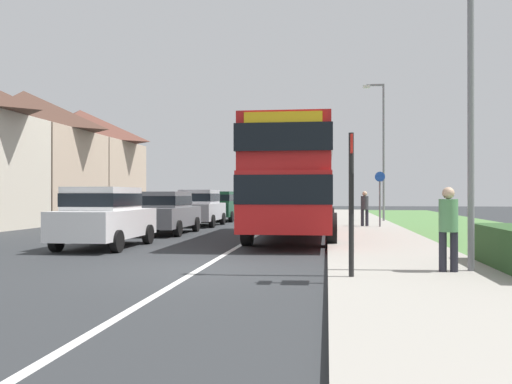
# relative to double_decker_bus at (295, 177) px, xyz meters

# --- Properties ---
(ground_plane) EXTENTS (120.00, 120.00, 0.00)m
(ground_plane) POSITION_rel_double_decker_bus_xyz_m (-1.47, -8.14, -2.14)
(ground_plane) COLOR #2D3033
(lane_marking_centre) EXTENTS (0.14, 60.00, 0.01)m
(lane_marking_centre) POSITION_rel_double_decker_bus_xyz_m (-1.47, -0.14, -2.14)
(lane_marking_centre) COLOR silver
(lane_marking_centre) RESTS_ON ground_plane
(pavement_near_side) EXTENTS (3.20, 68.00, 0.12)m
(pavement_near_side) POSITION_rel_double_decker_bus_xyz_m (2.73, -2.14, -2.08)
(pavement_near_side) COLOR #9E998E
(pavement_near_side) RESTS_ON ground_plane
(double_decker_bus) EXTENTS (2.80, 10.45, 3.70)m
(double_decker_bus) POSITION_rel_double_decker_bus_xyz_m (0.00, 0.00, 0.00)
(double_decker_bus) COLOR red
(double_decker_bus) RESTS_ON ground_plane
(parked_car_white) EXTENTS (1.88, 4.09, 1.74)m
(parked_car_white) POSITION_rel_double_decker_bus_xyz_m (-5.21, -4.06, -1.20)
(parked_car_white) COLOR silver
(parked_car_white) RESTS_ON ground_plane
(parked_car_grey) EXTENTS (1.87, 4.43, 1.63)m
(parked_car_grey) POSITION_rel_double_decker_bus_xyz_m (-5.05, 1.42, -1.24)
(parked_car_grey) COLOR slate
(parked_car_grey) RESTS_ON ground_plane
(parked_car_silver) EXTENTS (1.89, 4.11, 1.74)m
(parked_car_silver) POSITION_rel_double_decker_bus_xyz_m (-4.94, 6.74, -1.19)
(parked_car_silver) COLOR #B7B7BC
(parked_car_silver) RESTS_ON ground_plane
(parked_car_dark_green) EXTENTS (1.99, 4.33, 1.68)m
(parked_car_dark_green) POSITION_rel_double_decker_bus_xyz_m (-4.97, 11.66, -1.22)
(parked_car_dark_green) COLOR #19472D
(parked_car_dark_green) RESTS_ON ground_plane
(pedestrian_at_stop) EXTENTS (0.34, 0.34, 1.67)m
(pedestrian_at_stop) POSITION_rel_double_decker_bus_xyz_m (3.32, -8.67, -1.17)
(pedestrian_at_stop) COLOR #23232D
(pedestrian_at_stop) RESTS_ON ground_plane
(pedestrian_walking_away) EXTENTS (0.34, 0.34, 1.67)m
(pedestrian_walking_away) POSITION_rel_double_decker_bus_xyz_m (2.78, 5.73, -1.17)
(pedestrian_walking_away) COLOR #23232D
(pedestrian_walking_away) RESTS_ON ground_plane
(bus_stop_sign) EXTENTS (0.09, 0.52, 2.60)m
(bus_stop_sign) POSITION_rel_double_decker_bus_xyz_m (1.53, -9.49, -0.60)
(bus_stop_sign) COLOR black
(bus_stop_sign) RESTS_ON ground_plane
(cycle_route_sign) EXTENTS (0.44, 0.08, 2.52)m
(cycle_route_sign) POSITION_rel_double_decker_bus_xyz_m (3.41, 5.39, -0.71)
(cycle_route_sign) COLOR slate
(cycle_route_sign) RESTS_ON ground_plane
(street_lamp_near) EXTENTS (1.14, 0.20, 7.00)m
(street_lamp_near) POSITION_rel_double_decker_bus_xyz_m (3.65, -8.48, 1.90)
(street_lamp_near) COLOR slate
(street_lamp_near) RESTS_ON ground_plane
(street_lamp_mid) EXTENTS (1.14, 0.20, 7.41)m
(street_lamp_mid) POSITION_rel_double_decker_bus_xyz_m (4.01, 10.75, 2.11)
(street_lamp_mid) COLOR slate
(street_lamp_mid) RESTS_ON ground_plane
(house_terrace_far_side) EXTENTS (7.01, 20.84, 7.26)m
(house_terrace_far_side) POSITION_rel_double_decker_bus_xyz_m (-15.54, 9.35, 1.49)
(house_terrace_far_side) COLOR beige
(house_terrace_far_side) RESTS_ON ground_plane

